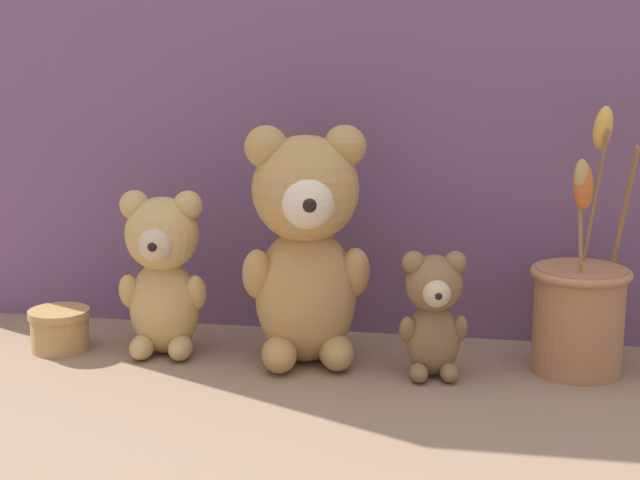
# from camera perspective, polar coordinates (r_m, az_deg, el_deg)

# --- Properties ---
(ground_plane) EXTENTS (4.00, 4.00, 0.00)m
(ground_plane) POSITION_cam_1_polar(r_m,az_deg,el_deg) (1.26, -0.16, -7.45)
(ground_plane) COLOR #8E7056
(backdrop_wall) EXTENTS (1.27, 0.02, 0.76)m
(backdrop_wall) POSITION_cam_1_polar(r_m,az_deg,el_deg) (1.36, 1.11, 10.20)
(backdrop_wall) COLOR #704C70
(backdrop_wall) RESTS_ON ground
(teddy_bear_large) EXTENTS (0.17, 0.15, 0.31)m
(teddy_bear_large) POSITION_cam_1_polar(r_m,az_deg,el_deg) (1.24, -0.82, -0.08)
(teddy_bear_large) COLOR tan
(teddy_bear_large) RESTS_ON ground
(teddy_bear_medium) EXTENTS (0.12, 0.11, 0.22)m
(teddy_bear_medium) POSITION_cam_1_polar(r_m,az_deg,el_deg) (1.30, -9.14, -1.73)
(teddy_bear_medium) COLOR tan
(teddy_bear_medium) RESTS_ON ground
(teddy_bear_small) EXTENTS (0.09, 0.08, 0.16)m
(teddy_bear_small) POSITION_cam_1_polar(r_m,az_deg,el_deg) (1.22, 6.62, -4.19)
(teddy_bear_small) COLOR olive
(teddy_bear_small) RESTS_ON ground
(flower_vase) EXTENTS (0.16, 0.13, 0.33)m
(flower_vase) POSITION_cam_1_polar(r_m,az_deg,el_deg) (1.27, 14.96, -3.62)
(flower_vase) COLOR #AD7047
(flower_vase) RESTS_ON ground
(decorative_tin_tall) EXTENTS (0.08, 0.08, 0.06)m
(decorative_tin_tall) POSITION_cam_1_polar(r_m,az_deg,el_deg) (1.37, -14.90, -5.05)
(decorative_tin_tall) COLOR tan
(decorative_tin_tall) RESTS_ON ground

